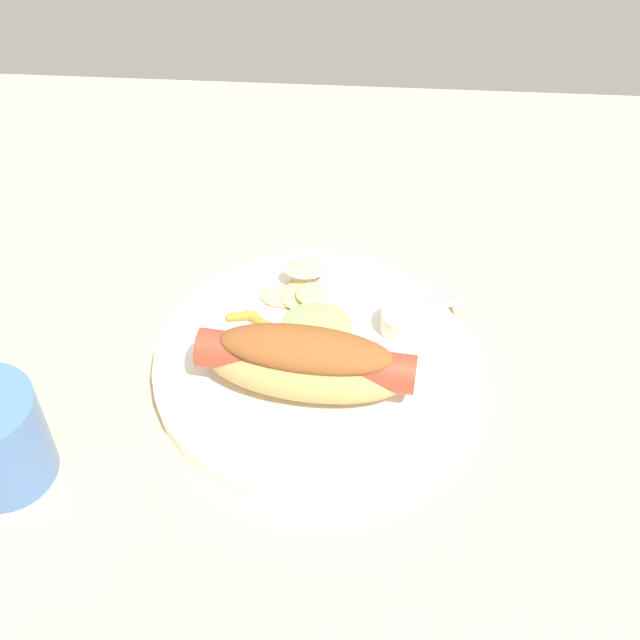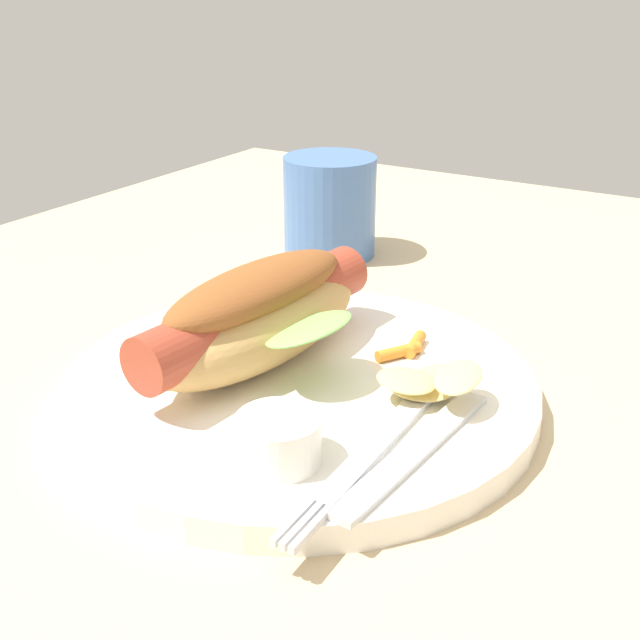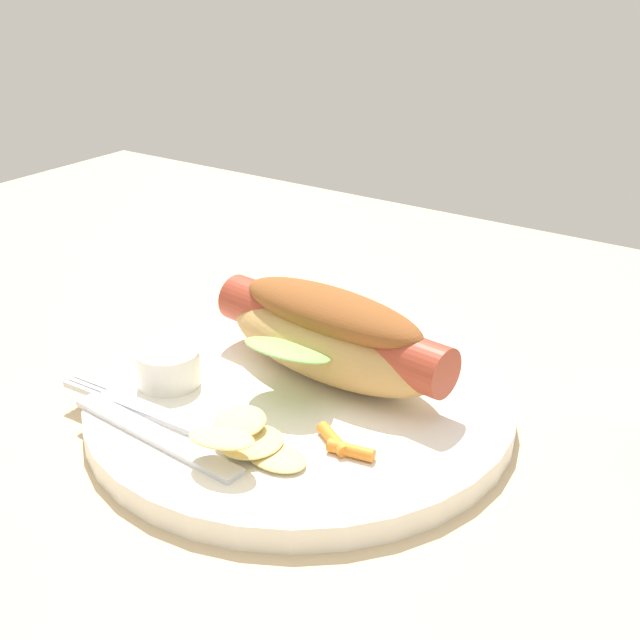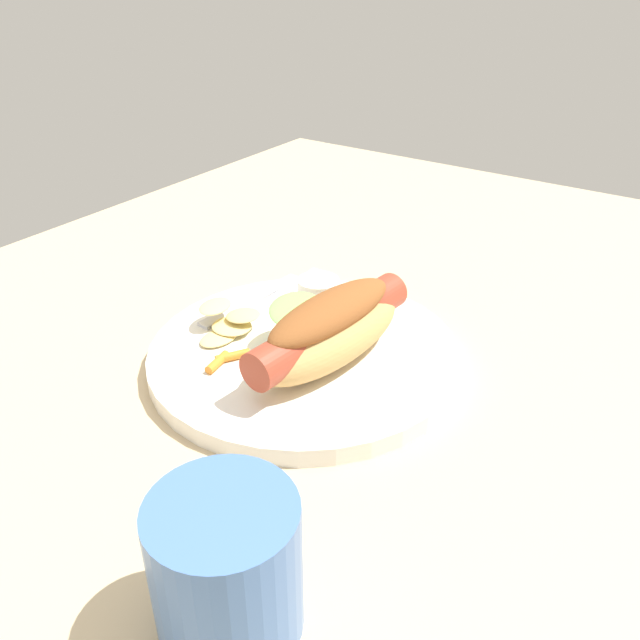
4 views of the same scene
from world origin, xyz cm
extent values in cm
cube|color=tan|center=(0.00, 0.00, -0.90)|extent=(120.00, 90.00, 1.80)
cylinder|color=white|center=(-2.73, -0.90, 0.80)|extent=(27.62, 27.62, 1.60)
ellipsoid|color=tan|center=(-3.05, -3.91, 4.00)|extent=(17.36, 7.91, 4.81)
cylinder|color=#A33D28|center=(-3.05, -3.91, 4.85)|extent=(18.25, 5.18, 3.29)
ellipsoid|color=brown|center=(-3.05, -3.91, 6.32)|extent=(14.69, 6.11, 2.74)
ellipsoid|color=#7FC65B|center=(-2.39, -0.10, 4.97)|extent=(6.12, 4.56, 1.78)
cylinder|color=white|center=(5.13, 2.98, 2.79)|extent=(4.17, 4.17, 2.38)
cube|color=silver|center=(1.26, 6.54, 1.80)|extent=(12.18, 1.45, 0.40)
cube|color=silver|center=(8.95, 6.25, 1.80)|extent=(3.21, 0.37, 0.40)
cube|color=silver|center=(8.94, 6.70, 1.80)|extent=(3.21, 0.37, 0.40)
cube|color=silver|center=(8.93, 7.15, 1.80)|extent=(3.21, 0.37, 0.40)
cube|color=silver|center=(1.23, 8.34, 1.78)|extent=(13.41, 2.47, 0.36)
ellipsoid|color=#E8CE7C|center=(-6.08, 6.17, 1.85)|extent=(4.19, 3.02, 0.50)
ellipsoid|color=#E8CE7C|center=(-4.34, 6.15, 2.19)|extent=(3.93, 4.14, 0.54)
ellipsoid|color=#E8CE7C|center=(-3.17, 5.72, 2.92)|extent=(3.57, 3.79, 0.85)
ellipsoid|color=#E8CE7C|center=(-4.03, 8.33, 3.48)|extent=(4.32, 3.16, 0.92)
cylinder|color=orange|center=(-7.86, 3.01, 1.97)|extent=(2.95, 2.20, 0.75)
cylinder|color=orange|center=(-9.34, 3.41, 1.99)|extent=(2.88, 1.23, 0.77)
cylinder|color=#4770B2|center=(-26.24, -12.73, 4.34)|extent=(8.04, 8.04, 8.68)
camera|label=1|loc=(1.04, -49.62, 58.93)|focal=48.86mm
camera|label=2|loc=(31.84, 21.47, 23.41)|focal=44.76mm
camera|label=3|loc=(-30.72, 37.69, 29.02)|focal=47.46mm
camera|label=4|loc=(-42.84, -30.04, 32.96)|focal=37.03mm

